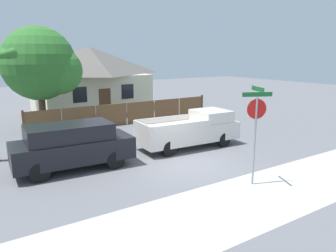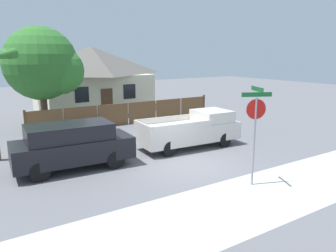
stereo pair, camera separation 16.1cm
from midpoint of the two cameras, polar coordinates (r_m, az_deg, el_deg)
The scene contains 8 objects.
ground_plane at distance 13.52m, azimuth 3.83°, elevation -7.00°, with size 80.00×80.00×0.00m, color slate.
sidewalk_strip at distance 11.05m, azimuth 15.24°, elevation -11.99°, with size 36.00×3.20×0.01m.
wooden_fence at distance 21.44m, azimuth -6.71°, elevation 2.18°, with size 12.63×0.12×1.50m.
house at distance 27.26m, azimuth -12.90°, elevation 8.23°, with size 8.93×6.30×5.08m.
oak_tree at distance 20.79m, azimuth -20.45°, elevation 9.89°, with size 4.50×4.28×6.09m.
red_suv at distance 13.48m, azimuth -15.99°, elevation -3.12°, with size 4.70×2.15×1.83m.
orange_pickup at distance 16.12m, azimuth 4.49°, elevation -0.65°, with size 5.14×2.18×1.72m.
stop_sign at distance 11.42m, azimuth 15.37°, elevation 1.22°, with size 0.96×0.87×3.43m.
Camera 2 is at (-7.56, -10.26, 4.49)m, focal length 35.00 mm.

